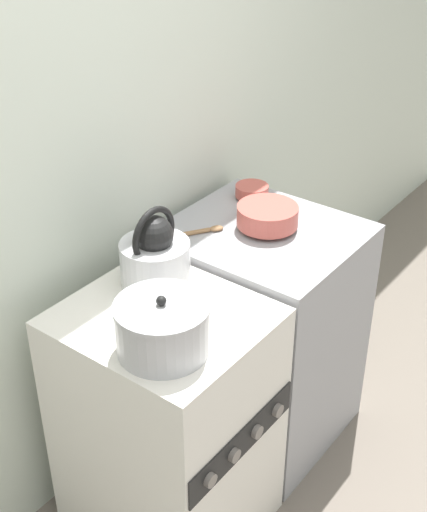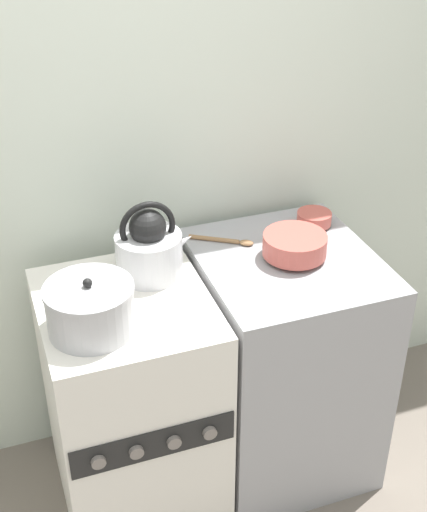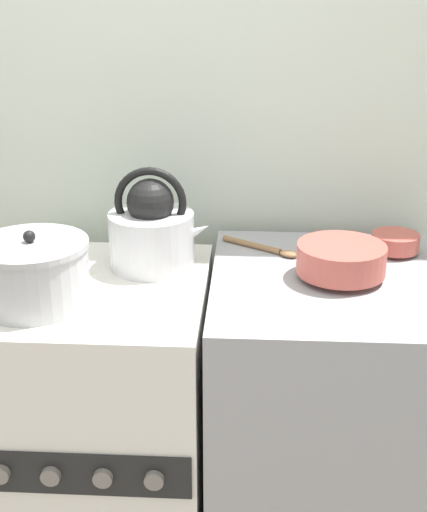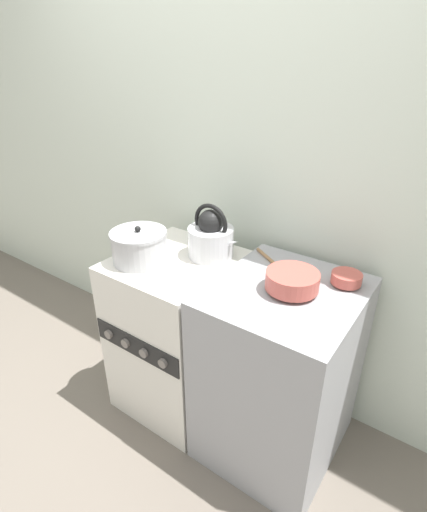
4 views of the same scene
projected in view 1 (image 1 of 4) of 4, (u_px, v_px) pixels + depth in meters
The scene contains 8 objects.
wall_back at pixel (51, 162), 2.12m from camera, with size 7.00×0.06×2.50m.
stove at pixel (168, 424), 2.32m from camera, with size 0.54×0.61×0.87m.
counter at pixel (259, 332), 2.72m from camera, with size 0.59×0.65×0.89m.
kettle at pixel (155, 256), 2.20m from camera, with size 0.27×0.22×0.27m.
cooking_pot at pixel (162, 328), 1.92m from camera, with size 0.26×0.26×0.18m.
enamel_bowl at pixel (267, 216), 2.48m from camera, with size 0.22×0.22×0.09m.
small_ceramic_bowl at pixel (252, 191), 2.69m from camera, with size 0.13×0.13×0.05m.
wooden_spoon at pixel (197, 232), 2.47m from camera, with size 0.21×0.14×0.02m.
Camera 1 is at (-1.27, -0.85, 2.11)m, focal length 50.00 mm.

